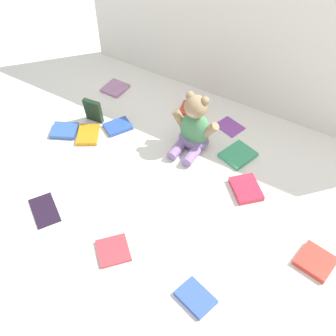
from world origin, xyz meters
TOP-DOWN VIEW (x-y plane):
  - ground_plane at (0.00, 0.00)m, footprint 3.20×3.20m
  - backdrop_drape at (0.00, 0.47)m, footprint 1.46×0.03m
  - teddy_bear at (-0.04, 0.13)m, footprint 0.19×0.17m
  - book_case_0 at (0.13, 0.16)m, footprint 0.13×0.14m
  - book_case_1 at (-0.31, -0.40)m, footprint 0.15×0.14m
  - book_case_2 at (0.23, 0.03)m, footprint 0.15×0.15m
  - book_case_3 at (-0.34, 0.06)m, footprint 0.12×0.13m
  - book_case_4 at (-0.14, 0.31)m, footprint 0.11×0.11m
  - book_case_5 at (0.27, -0.41)m, footprint 0.12×0.10m
  - book_case_6 at (0.04, 0.30)m, footprint 0.12×0.11m
  - book_case_7 at (-0.50, 0.26)m, footprint 0.09×0.10m
  - book_case_8 at (-0.42, -0.04)m, footprint 0.13×0.14m
  - book_case_9 at (-0.51, -0.07)m, footprint 0.13×0.12m
  - book_case_10 at (-0.45, 0.05)m, footprint 0.07×0.04m
  - book_case_11 at (0.52, -0.12)m, footprint 0.12×0.11m
  - book_case_12 at (-0.02, -0.41)m, footprint 0.14×0.14m

SIDE VIEW (x-z plane):
  - ground_plane at x=0.00m, z-range 0.00..0.00m
  - book_case_1 at x=-0.31m, z-range 0.00..0.01m
  - book_case_6 at x=0.04m, z-range 0.00..0.01m
  - book_case_12 at x=-0.02m, z-range 0.00..0.01m
  - book_case_7 at x=-0.50m, z-range 0.00..0.01m
  - book_case_3 at x=-0.34m, z-range 0.00..0.01m
  - book_case_0 at x=0.13m, z-range 0.00..0.01m
  - book_case_5 at x=0.27m, z-range 0.00..0.01m
  - book_case_8 at x=-0.42m, z-range 0.00..0.02m
  - book_case_4 at x=-0.14m, z-range 0.00..0.02m
  - book_case_9 at x=-0.51m, z-range 0.00..0.02m
  - book_case_11 at x=0.52m, z-range 0.00..0.02m
  - book_case_2 at x=0.23m, z-range 0.00..0.02m
  - book_case_10 at x=-0.45m, z-range 0.00..0.10m
  - teddy_bear at x=-0.04m, z-range -0.03..0.20m
  - backdrop_drape at x=0.00m, z-range 0.00..0.58m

